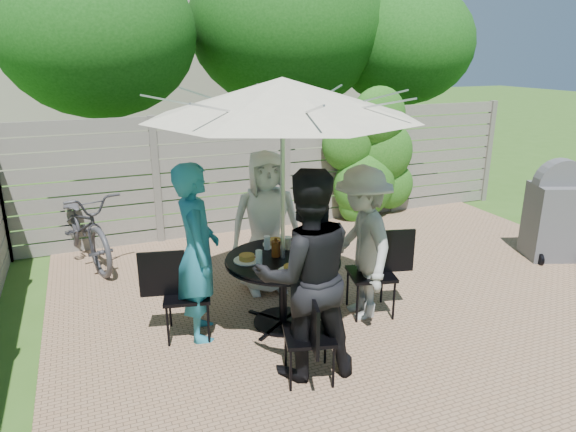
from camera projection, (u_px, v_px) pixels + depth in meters
name	position (u px, v px, depth m)	size (l,w,h in m)	color
backyard_envelope	(191.00, 55.00, 13.99)	(60.00, 60.00, 5.00)	#33591B
patio_table	(283.00, 278.00, 5.14)	(1.28, 1.28, 0.74)	black
umbrella	(282.00, 98.00, 4.60)	(2.88, 2.88, 2.47)	silver
chair_back	(264.00, 265.00, 6.11)	(0.47, 0.66, 0.88)	black
person_back	(266.00, 223.00, 5.81)	(0.81, 0.53, 1.66)	silver
chair_left	(187.00, 311.00, 4.99)	(0.69, 0.52, 0.91)	black
person_left	(197.00, 253.00, 4.84)	(0.64, 0.42, 1.74)	teal
chair_front	(309.00, 353.00, 4.33)	(0.50, 0.65, 0.85)	black
person_front	(306.00, 276.00, 4.25)	(0.89, 0.69, 1.83)	black
chair_right	(372.00, 289.00, 5.43)	(0.71, 0.54, 0.94)	black
person_right	(362.00, 244.00, 5.24)	(1.05, 0.60, 1.62)	#A0A19D
plate_back	(275.00, 243.00, 5.39)	(0.26, 0.26, 0.06)	white
plate_left	(247.00, 259.00, 4.98)	(0.26, 0.26, 0.06)	white
plate_front	(292.00, 270.00, 4.73)	(0.26, 0.26, 0.06)	white
plate_right	(318.00, 252.00, 5.14)	(0.26, 0.26, 0.06)	white
plate_extra	(309.00, 265.00, 4.83)	(0.24, 0.24, 0.06)	white
glass_back	(267.00, 243.00, 5.26)	(0.07, 0.07, 0.14)	silver
glass_left	(259.00, 257.00, 4.89)	(0.07, 0.07, 0.14)	silver
glass_front	(300.00, 260.00, 4.83)	(0.07, 0.07, 0.14)	silver
glass_right	(305.00, 245.00, 5.20)	(0.07, 0.07, 0.14)	silver
syrup_jug	(276.00, 249.00, 5.08)	(0.09, 0.09, 0.16)	#59280C
coffee_cup	(287.00, 243.00, 5.28)	(0.08, 0.08, 0.12)	#C6B293
bicycle	(83.00, 226.00, 6.72)	(0.67, 1.93, 1.01)	#333338
bbq_grill	(556.00, 214.00, 6.81)	(0.81, 0.72, 1.37)	#504F54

